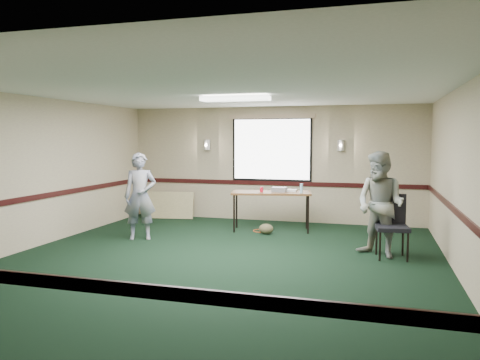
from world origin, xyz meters
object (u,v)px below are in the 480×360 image
(folding_table, at_px, (271,195))
(person_left, at_px, (140,196))
(conference_chair, at_px, (391,221))
(person_right, at_px, (380,204))
(projector, at_px, (279,190))

(folding_table, distance_m, person_left, 2.73)
(conference_chair, bearing_deg, person_left, 171.77)
(conference_chair, height_order, person_right, person_right)
(projector, relative_size, person_left, 0.18)
(folding_table, relative_size, projector, 5.87)
(folding_table, xyz_separation_m, projector, (0.17, 0.03, 0.11))
(projector, bearing_deg, folding_table, -170.66)
(projector, distance_m, conference_chair, 2.76)
(projector, height_order, person_left, person_left)
(projector, distance_m, person_left, 2.88)
(folding_table, bearing_deg, projector, -1.62)
(projector, bearing_deg, person_left, -147.33)
(conference_chair, distance_m, person_right, 0.32)
(person_left, bearing_deg, person_right, -25.40)
(conference_chair, bearing_deg, folding_table, 138.62)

